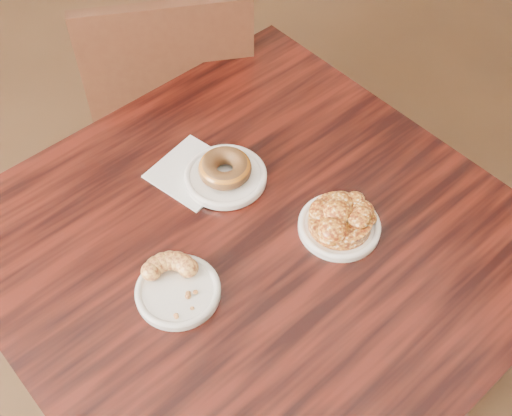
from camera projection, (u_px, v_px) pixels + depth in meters
name	position (u px, v px, depth m)	size (l,w,h in m)	color
cafe_table	(255.00, 336.00, 1.44)	(0.89, 0.89, 0.75)	black
chair_far	(174.00, 108.00, 1.79)	(0.43, 0.43, 0.90)	black
napkin	(193.00, 172.00, 1.24)	(0.14, 0.14, 0.00)	silver
plate_donut	(225.00, 177.00, 1.23)	(0.16, 0.16, 0.01)	white
plate_cruller	(178.00, 291.00, 1.07)	(0.14, 0.14, 0.01)	silver
plate_fritter	(339.00, 226.00, 1.16)	(0.15, 0.15, 0.01)	white
glazed_donut	(225.00, 168.00, 1.21)	(0.10, 0.10, 0.04)	brown
apple_fritter	(341.00, 218.00, 1.14)	(0.16, 0.16, 0.04)	#411307
cruller_fragment	(177.00, 285.00, 1.06)	(0.12, 0.12, 0.03)	#602A13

